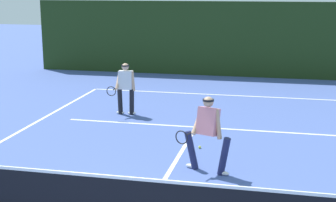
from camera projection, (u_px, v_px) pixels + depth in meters
court_line_baseline_far at (216, 95)px, 18.19m from camera, size 9.32×0.10×0.01m
court_line_service at (196, 127)px, 14.02m from camera, size 7.60×0.10×0.01m
court_line_centre at (173, 166)px, 10.99m from camera, size 0.10×6.40×0.01m
player_near at (207, 131)px, 10.47m from camera, size 1.14×0.84×1.66m
player_far at (125, 87)px, 15.23m from camera, size 0.72×0.85×1.60m
tennis_ball at (200, 147)px, 12.18m from camera, size 0.07×0.07×0.07m
back_fence_windscreen at (228, 39)px, 21.59m from camera, size 17.54×0.12×3.25m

